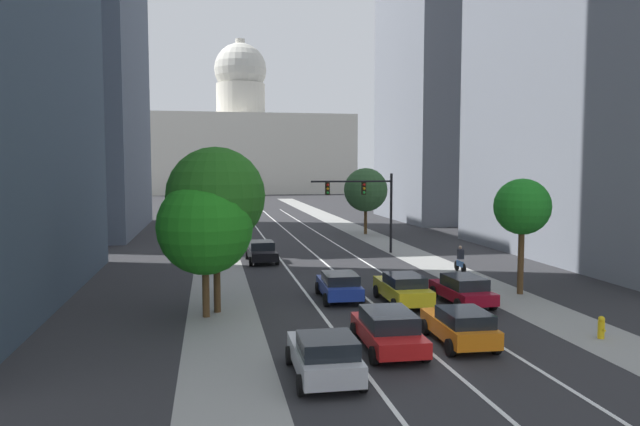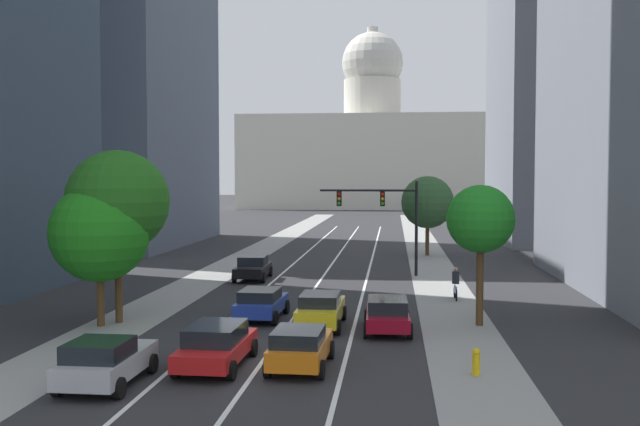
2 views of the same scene
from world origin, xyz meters
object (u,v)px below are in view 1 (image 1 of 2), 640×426
Objects in this scene: fire_hydrant at (601,327)px; street_tree_mid_right at (522,207)px; car_orange at (460,325)px; cyclist at (460,259)px; car_black at (262,251)px; street_tree_near_right at (366,190)px; car_blue at (339,285)px; capitol_building at (241,145)px; car_crimson at (463,289)px; street_tree_mid_left at (216,197)px; car_silver at (325,355)px; car_red at (388,329)px; car_yellow at (403,288)px; traffic_signal_mast at (366,198)px; street_tree_near_left at (205,227)px.

street_tree_mid_right is at bearing 82.55° from fire_hydrant.
cyclist is (6.39, 14.41, 0.09)m from car_orange.
street_tree_near_right is (11.65, 15.22, 3.65)m from car_black.
street_tree_mid_right is at bearing -90.53° from car_blue.
capitol_building is 121.79m from car_blue.
street_tree_mid_right is (3.98, 1.63, 3.87)m from car_crimson.
car_silver is at bearing -70.83° from street_tree_mid_left.
car_red is 13.11m from street_tree_mid_right.
capitol_building is at bearing 1.18° from car_yellow.
street_tree_near_right reaches higher than traffic_signal_mast.
capitol_building is 13.26× the size of car_silver.
capitol_building is 94.06m from street_tree_near_right.
cyclist is (3.51, 8.21, 0.10)m from car_crimson.
traffic_signal_mast is at bearing -8.32° from car_yellow.
street_tree_near_left is at bearing 164.27° from car_black.
capitol_building is at bearing 92.17° from traffic_signal_mast.
car_silver reaches higher than car_red.
capitol_building is at bearing -3.75° from car_black.
car_black is 0.72× the size of street_tree_near_left.
cyclist is at bearing -86.12° from capitol_building.
car_yellow is at bearing -21.07° from car_red.
car_red is (-2.87, -0.06, 0.02)m from car_orange.
capitol_building reaches higher than street_tree_near_left.
car_yellow is 9.93m from cyclist.
car_blue is 7.83m from street_tree_mid_left.
capitol_building is 122.21m from street_tree_mid_right.
car_crimson is 17.00m from car_black.
fire_hydrant is 16.93m from street_tree_near_left.
car_silver is at bearing -106.79° from street_tree_near_right.
car_red is at bearing 135.94° from car_crimson.
car_crimson is at bearing -157.69° from street_tree_mid_right.
capitol_building is 31.79× the size of cyclist.
car_silver is at bearing 167.27° from car_blue.
fire_hydrant is (11.54, 2.32, -0.31)m from car_silver.
car_red reaches higher than car_blue.
street_tree_near_left is (-3.77, 8.58, 3.30)m from car_silver.
capitol_building reaches higher than street_tree_mid_right.
car_red is 0.60× the size of street_tree_mid_left.
car_crimson is 12.29m from car_silver.
fire_hydrant is at bearing -22.24° from street_tree_near_left.
street_tree_near_right is at bearing 91.91° from street_tree_mid_right.
car_crimson is 4.74× the size of fire_hydrant.
car_red is 21.11m from car_black.
car_crimson is at bearing 156.43° from cyclist.
car_orange is 0.62× the size of street_tree_near_right.
traffic_signal_mast is at bearing 97.71° from fire_hydrant.
car_silver reaches higher than car_orange.
street_tree_near_right is (3.33, 12.60, 0.06)m from traffic_signal_mast.
car_orange is (2.87, -8.28, 0.01)m from car_blue.
cyclist reaches higher than fire_hydrant.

